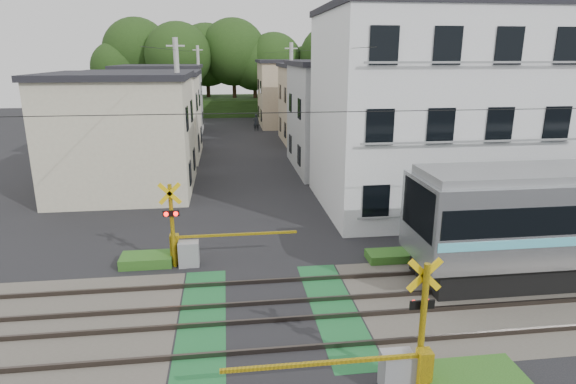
{
  "coord_description": "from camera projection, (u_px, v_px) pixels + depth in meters",
  "views": [
    {
      "loc": [
        -1.04,
        -12.31,
        7.16
      ],
      "look_at": [
        1.19,
        5.0,
        2.18
      ],
      "focal_mm": 30.0,
      "sensor_mm": 36.0,
      "label": 1
    }
  ],
  "objects": [
    {
      "name": "ground",
      "position": [
        269.0,
        313.0,
        13.84
      ],
      "size": [
        120.0,
        120.0,
        0.0
      ],
      "primitive_type": "plane",
      "color": "black"
    },
    {
      "name": "track_bed",
      "position": [
        269.0,
        312.0,
        13.83
      ],
      "size": [
        120.0,
        120.0,
        0.14
      ],
      "color": "#47423A",
      "rests_on": "ground"
    },
    {
      "name": "crossing_signal_near",
      "position": [
        402.0,
        362.0,
        10.48
      ],
      "size": [
        4.74,
        0.65,
        3.09
      ],
      "color": "yellow",
      "rests_on": "ground"
    },
    {
      "name": "crossing_signal_far",
      "position": [
        186.0,
        247.0,
        16.81
      ],
      "size": [
        4.74,
        0.65,
        3.09
      ],
      "color": "yellow",
      "rests_on": "ground"
    },
    {
      "name": "apartment_block",
      "position": [
        430.0,
        110.0,
        22.66
      ],
      "size": [
        10.2,
        8.36,
        9.3
      ],
      "color": "white",
      "rests_on": "ground"
    },
    {
      "name": "houses_row",
      "position": [
        242.0,
        107.0,
        37.7
      ],
      "size": [
        22.07,
        31.35,
        6.8
      ],
      "color": "beige",
      "rests_on": "ground"
    },
    {
      "name": "tree_hill",
      "position": [
        229.0,
        67.0,
        58.82
      ],
      "size": [
        40.0,
        12.86,
        11.56
      ],
      "color": "#1E3812",
      "rests_on": "ground"
    },
    {
      "name": "catenary",
      "position": [
        479.0,
        182.0,
        13.59
      ],
      "size": [
        60.0,
        5.04,
        7.0
      ],
      "color": "#2D2D33",
      "rests_on": "ground"
    },
    {
      "name": "utility_poles",
      "position": [
        225.0,
        99.0,
        34.53
      ],
      "size": [
        7.9,
        42.0,
        8.0
      ],
      "color": "#A5A5A0",
      "rests_on": "ground"
    },
    {
      "name": "pedestrian",
      "position": [
        256.0,
        123.0,
        46.76
      ],
      "size": [
        0.63,
        0.44,
        1.66
      ],
      "primitive_type": "imported",
      "rotation": [
        0.0,
        0.0,
        3.21
      ],
      "color": "black",
      "rests_on": "ground"
    },
    {
      "name": "weed_patches",
      "position": [
        330.0,
        305.0,
        13.92
      ],
      "size": [
        10.25,
        8.8,
        0.4
      ],
      "color": "#2D5E1E",
      "rests_on": "ground"
    }
  ]
}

